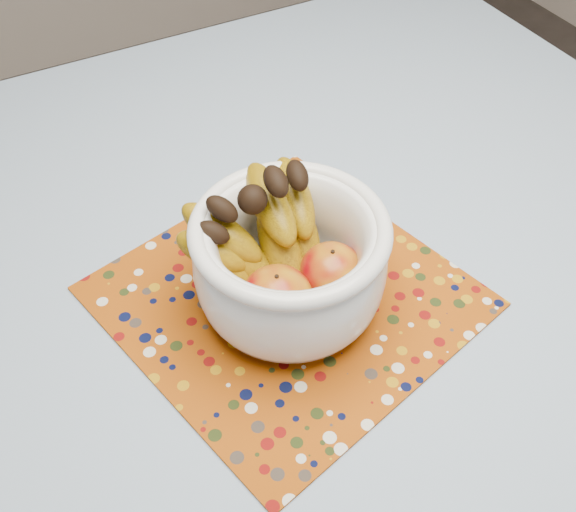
{
  "coord_description": "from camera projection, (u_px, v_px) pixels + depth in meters",
  "views": [
    {
      "loc": [
        -0.37,
        -0.54,
        1.44
      ],
      "look_at": [
        -0.1,
        -0.05,
        0.85
      ],
      "focal_mm": 42.0,
      "sensor_mm": 36.0,
      "label": 1
    }
  ],
  "objects": [
    {
      "name": "placemat",
      "position": [
        287.0,
        296.0,
        0.88
      ],
      "size": [
        0.5,
        0.5,
        0.0
      ],
      "primitive_type": "cube",
      "rotation": [
        0.0,
        0.0,
        0.24
      ],
      "color": "#923D07",
      "rests_on": "tablecloth"
    },
    {
      "name": "tablecloth",
      "position": [
        337.0,
        253.0,
        0.94
      ],
      "size": [
        1.32,
        1.32,
        0.01
      ],
      "primitive_type": "cube",
      "color": "#6580A9",
      "rests_on": "table"
    },
    {
      "name": "table",
      "position": [
        334.0,
        291.0,
        1.0
      ],
      "size": [
        1.2,
        1.2,
        0.75
      ],
      "color": "brown",
      "rests_on": "ground"
    },
    {
      "name": "fruit_bowl",
      "position": [
        278.0,
        254.0,
        0.81
      ],
      "size": [
        0.27,
        0.25,
        0.2
      ],
      "color": "white",
      "rests_on": "placemat"
    }
  ]
}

